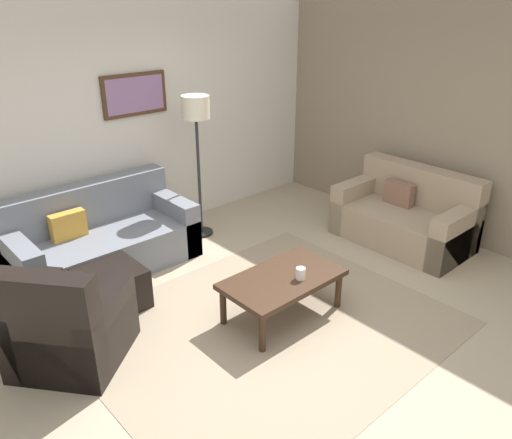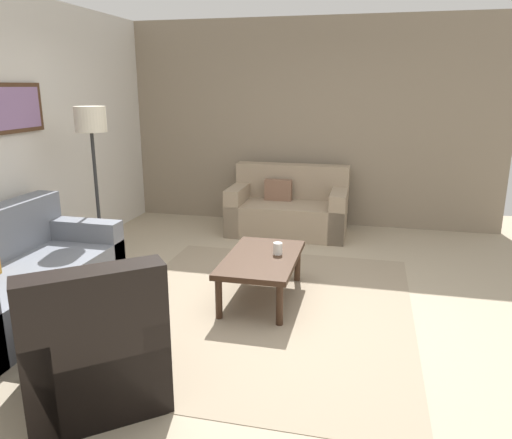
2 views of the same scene
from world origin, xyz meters
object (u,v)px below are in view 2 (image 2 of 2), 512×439
at_px(coffee_table, 262,262).
at_px(armchair_leather, 94,357).
at_px(lamp_standing, 92,136).
at_px(couch_loveseat, 289,210).
at_px(cup, 278,248).
at_px(framed_artwork, 14,108).
at_px(couch_main, 11,281).
at_px(ottoman, 79,317).

bearing_deg(coffee_table, armchair_leather, 159.13).
bearing_deg(lamp_standing, armchair_leather, -150.60).
xyz_separation_m(couch_loveseat, cup, (-2.13, -0.25, 0.16)).
height_order(coffee_table, lamp_standing, lamp_standing).
height_order(lamp_standing, framed_artwork, framed_artwork).
bearing_deg(couch_main, armchair_leather, -124.69).
relative_size(couch_main, framed_artwork, 2.41).
bearing_deg(framed_artwork, ottoman, -131.84).
bearing_deg(coffee_table, couch_loveseat, 3.07).
bearing_deg(lamp_standing, couch_loveseat, -45.97).
height_order(ottoman, cup, cup).
xyz_separation_m(ottoman, lamp_standing, (1.58, 0.73, 1.21)).
distance_m(couch_loveseat, coffee_table, 2.23).
height_order(couch_main, couch_loveseat, same).
bearing_deg(ottoman, framed_artwork, 48.16).
relative_size(ottoman, coffee_table, 0.51).
relative_size(coffee_table, cup, 10.06).
relative_size(cup, lamp_standing, 0.06).
bearing_deg(couch_main, framed_artwork, 27.16).
distance_m(couch_loveseat, ottoman, 3.49).
relative_size(armchair_leather, ottoman, 2.01).
xyz_separation_m(couch_main, armchair_leather, (-0.94, -1.36, 0.01)).
distance_m(coffee_table, cup, 0.19).
relative_size(armchair_leather, coffee_table, 1.02).
bearing_deg(couch_loveseat, couch_main, 147.85).
relative_size(ottoman, lamp_standing, 0.33).
height_order(couch_main, lamp_standing, lamp_standing).
relative_size(coffee_table, lamp_standing, 0.64).
xyz_separation_m(ottoman, cup, (1.19, -1.32, 0.26)).
xyz_separation_m(armchair_leather, lamp_standing, (2.23, 1.25, 1.10)).
xyz_separation_m(armchair_leather, framed_artwork, (1.77, 1.78, 1.40)).
bearing_deg(couch_loveseat, armchair_leather, 172.17).
bearing_deg(ottoman, couch_loveseat, -17.81).
bearing_deg(cup, armchair_leather, 156.60).
xyz_separation_m(coffee_table, lamp_standing, (0.48, 1.92, 1.05)).
relative_size(armchair_leather, lamp_standing, 0.66).
distance_m(coffee_table, lamp_standing, 2.24).
xyz_separation_m(couch_loveseat, armchair_leather, (-3.97, 0.55, 0.01)).
xyz_separation_m(armchair_leather, coffee_table, (1.74, -0.66, 0.05)).
bearing_deg(cup, couch_loveseat, 6.67).
bearing_deg(framed_artwork, couch_loveseat, -46.69).
relative_size(couch_loveseat, coffee_table, 1.40).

